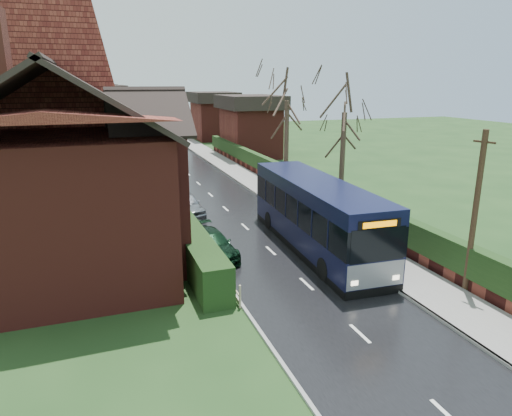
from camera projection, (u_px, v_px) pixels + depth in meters
name	position (u px, v px, depth m)	size (l,w,h in m)	color
ground	(287.00, 266.00, 20.32)	(140.00, 140.00, 0.00)	#2C4B20
road	(226.00, 209.00, 29.39)	(6.00, 100.00, 0.02)	black
pavement	(286.00, 202.00, 30.74)	(2.50, 100.00, 0.14)	slate
kerb_right	(270.00, 204.00, 30.36)	(0.12, 100.00, 0.14)	gray
kerb_left	(179.00, 213.00, 28.40)	(0.12, 100.00, 0.10)	gray
front_hedge	(179.00, 226.00, 23.38)	(1.20, 16.00, 1.60)	#193213
picket_fence	(194.00, 231.00, 23.72)	(0.10, 16.00, 0.90)	tan
right_wall_hedge	(307.00, 187.00, 30.99)	(0.60, 50.00, 1.80)	maroon
brick_house	(70.00, 163.00, 20.66)	(9.30, 14.60, 10.30)	maroon
bus	(316.00, 216.00, 22.04)	(3.06, 11.25, 3.38)	black
car_silver	(184.00, 204.00, 27.79)	(1.72, 4.28, 1.46)	#9D9EA1
car_green	(211.00, 244.00, 21.32)	(1.69, 4.15, 1.21)	black
car_distant	(176.00, 142.00, 56.89)	(1.23, 3.54, 1.17)	black
bus_stop_sign	(321.00, 194.00, 25.33)	(0.20, 0.42, 2.86)	slate
telegraph_pole	(475.00, 213.00, 17.06)	(0.29, 0.80, 6.31)	#312116
tree_right_near	(345.00, 105.00, 25.84)	(4.13, 4.13, 8.92)	#362920
tree_right_far	(287.00, 94.00, 33.26)	(4.88, 4.88, 9.42)	#3C2C24
tree_house_side	(14.00, 80.00, 30.02)	(4.73, 4.73, 10.74)	#392A21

